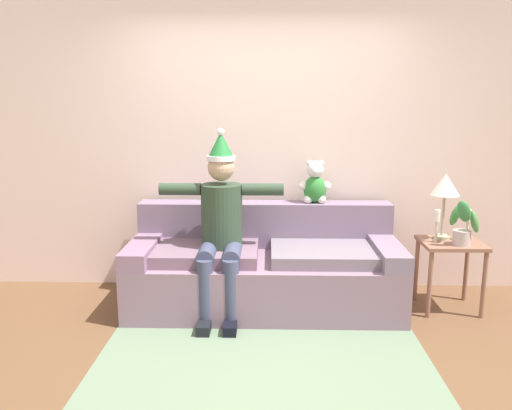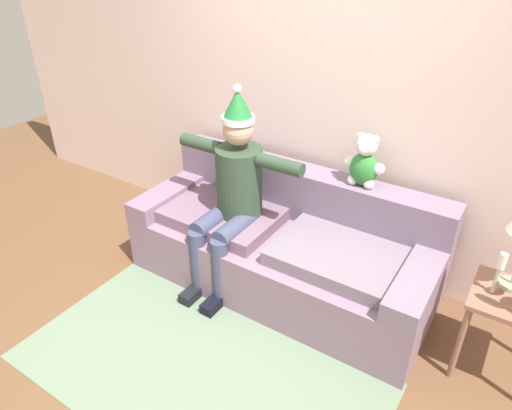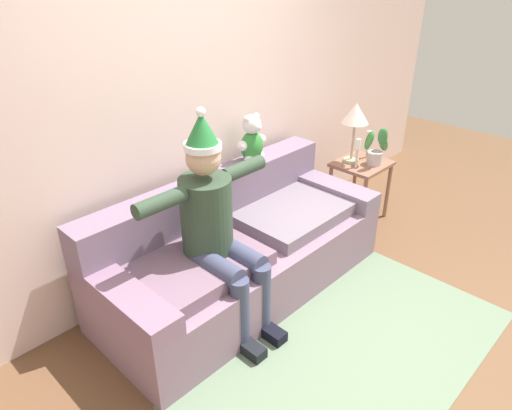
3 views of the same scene
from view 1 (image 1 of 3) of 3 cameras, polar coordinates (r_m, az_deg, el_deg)
The scene contains 11 objects.
ground_plane at distance 3.64m, azimuth 0.79°, elevation -16.95°, with size 10.00×10.00×0.00m, color brown.
back_wall at distance 4.77m, azimuth 1.03°, elevation 6.87°, with size 7.00×0.10×2.70m, color beige.
couch at distance 4.44m, azimuth 0.94°, elevation -7.00°, with size 2.25×0.94×0.84m.
person_seated at distance 4.17m, azimuth -3.94°, elevation -1.89°, with size 1.02×0.77×1.52m.
teddy_bear at distance 4.57m, azimuth 6.56°, elevation 2.35°, with size 0.29×0.17×0.38m.
side_table at distance 4.59m, azimuth 20.79°, elevation -5.09°, with size 0.49×0.44×0.59m.
table_lamp at distance 4.54m, azimuth 20.26°, elevation 1.80°, with size 0.24×0.24×0.56m.
potted_plant at distance 4.45m, azimuth 22.04°, elevation -2.10°, with size 0.27×0.24×0.40m.
candle_tall at distance 4.46m, azimuth 19.46°, elevation -1.72°, with size 0.04×0.04×0.27m.
candle_short at distance 4.61m, azimuth 22.50°, elevation -1.59°, with size 0.04×0.04×0.27m.
area_rug at distance 3.58m, azimuth 0.77°, elevation -17.39°, with size 2.28×1.23×0.01m, color slate.
Camera 1 is at (0.03, -3.20, 1.73)m, focal length 36.00 mm.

